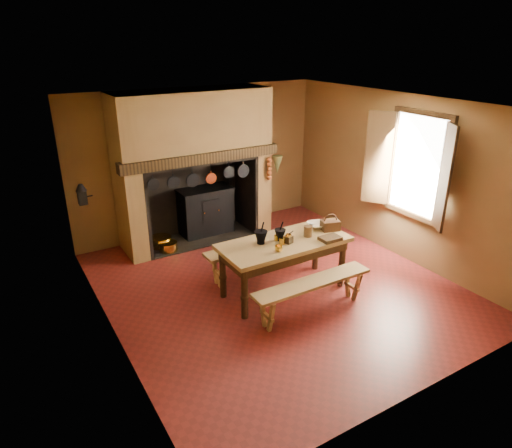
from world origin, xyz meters
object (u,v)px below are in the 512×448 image
at_px(iron_range, 206,210).
at_px(coffee_grinder, 288,239).
at_px(mixing_bowl, 317,225).
at_px(work_table, 284,249).
at_px(bench_front, 312,289).
at_px(wicker_basket, 330,225).

relative_size(iron_range, coffee_grinder, 9.52).
bearing_deg(mixing_bowl, work_table, -167.85).
height_order(iron_range, bench_front, iron_range).
relative_size(iron_range, work_table, 0.82).
height_order(work_table, wicker_basket, wicker_basket).
height_order(mixing_bowl, wicker_basket, wicker_basket).
bearing_deg(bench_front, mixing_bowl, 49.90).
bearing_deg(mixing_bowl, bench_front, -130.10).
xyz_separation_m(iron_range, coffee_grinder, (0.08, -2.71, 0.43)).
xyz_separation_m(iron_range, work_table, (0.06, -2.63, 0.23)).
bearing_deg(wicker_basket, mixing_bowl, 140.75).
xyz_separation_m(coffee_grinder, wicker_basket, (0.83, 0.06, 0.02)).
relative_size(work_table, wicker_basket, 6.07).
xyz_separation_m(iron_range, bench_front, (0.06, -3.34, -0.10)).
xyz_separation_m(coffee_grinder, mixing_bowl, (0.72, 0.24, -0.03)).
distance_m(iron_range, mixing_bowl, 2.62).
bearing_deg(coffee_grinder, mixing_bowl, 1.57).
bearing_deg(coffee_grinder, wicker_basket, -12.56).
bearing_deg(wicker_basket, work_table, -164.14).
distance_m(bench_front, wicker_basket, 1.22).
bearing_deg(coffee_grinder, bench_front, -107.98).
distance_m(iron_range, wicker_basket, 2.83).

